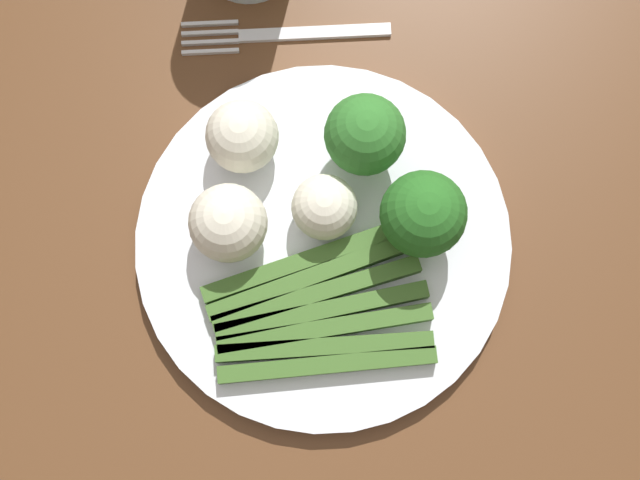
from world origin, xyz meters
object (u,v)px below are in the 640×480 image
(plate, at_px, (320,244))
(broccoli_back_right, at_px, (365,135))
(cauliflower_back, at_px, (324,207))
(broccoli_left, at_px, (423,215))
(asparagus_bundle, at_px, (319,312))
(cauliflower_front_left, at_px, (227,220))
(dining_table, at_px, (312,239))
(cauliflower_right, at_px, (242,136))
(fork, at_px, (282,34))

(plate, xyz_separation_m, broccoli_back_right, (0.05, -0.05, 0.05))
(plate, distance_m, cauliflower_back, 0.04)
(plate, height_order, broccoli_left, broccoli_left)
(plate, relative_size, asparagus_bundle, 1.70)
(broccoli_left, bearing_deg, cauliflower_front_left, 70.46)
(dining_table, bearing_deg, cauliflower_right, 28.17)
(plate, height_order, fork, plate)
(cauliflower_right, bearing_deg, asparagus_bundle, -175.90)
(broccoli_left, relative_size, cauliflower_back, 1.56)
(asparagus_bundle, bearing_deg, broccoli_left, 29.21)
(asparagus_bundle, relative_size, cauliflower_back, 3.44)
(broccoli_left, bearing_deg, cauliflower_back, 61.69)
(broccoli_left, relative_size, fork, 0.45)
(plate, bearing_deg, cauliflower_back, -28.68)
(dining_table, distance_m, cauliflower_front_left, 0.16)
(cauliflower_right, bearing_deg, fork, -34.47)
(cauliflower_front_left, xyz_separation_m, fork, (0.14, -0.09, -0.04))
(cauliflower_right, xyz_separation_m, fork, (0.08, -0.06, -0.04))
(broccoli_left, bearing_deg, asparagus_bundle, 111.29)
(broccoli_left, bearing_deg, broccoli_back_right, 14.25)
(cauliflower_right, height_order, cauliflower_back, cauliflower_right)
(asparagus_bundle, xyz_separation_m, fork, (0.22, -0.05, -0.02))
(asparagus_bundle, bearing_deg, fork, 85.49)
(broccoli_left, height_order, cauliflower_front_left, broccoli_left)
(dining_table, xyz_separation_m, cauliflower_front_left, (0.00, 0.06, 0.14))
(cauliflower_right, bearing_deg, plate, -161.75)
(broccoli_left, bearing_deg, plate, 78.07)
(cauliflower_right, bearing_deg, cauliflower_front_left, 151.96)
(broccoli_back_right, bearing_deg, fork, 10.84)
(broccoli_left, bearing_deg, dining_table, 57.22)
(broccoli_back_right, bearing_deg, cauliflower_back, 129.46)
(cauliflower_right, bearing_deg, cauliflower_back, -151.01)
(plate, distance_m, asparagus_bundle, 0.05)
(plate, height_order, cauliflower_back, cauliflower_back)
(plate, distance_m, fork, 0.17)
(broccoli_back_right, xyz_separation_m, fork, (0.12, 0.02, -0.05))
(cauliflower_front_left, bearing_deg, fork, -32.03)
(broccoli_back_right, xyz_separation_m, cauliflower_right, (0.03, 0.08, -0.01))
(broccoli_left, xyz_separation_m, cauliflower_back, (0.03, 0.06, -0.02))
(plate, distance_m, broccoli_left, 0.09)
(dining_table, relative_size, cauliflower_front_left, 24.42)
(asparagus_bundle, distance_m, cauliflower_back, 0.07)
(broccoli_left, xyz_separation_m, broccoli_back_right, (0.07, 0.02, -0.00))
(broccoli_back_right, relative_size, fork, 0.43)
(asparagus_bundle, xyz_separation_m, cauliflower_front_left, (0.08, 0.04, 0.02))
(dining_table, relative_size, broccoli_left, 18.54)
(cauliflower_right, bearing_deg, broccoli_back_right, -112.51)
(plate, relative_size, broccoli_left, 3.75)
(asparagus_bundle, distance_m, broccoli_back_right, 0.13)
(broccoli_back_right, height_order, fork, broccoli_back_right)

